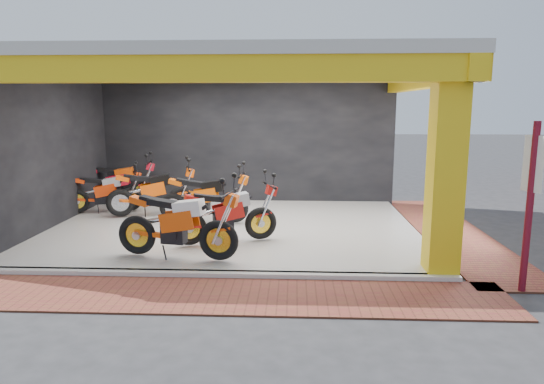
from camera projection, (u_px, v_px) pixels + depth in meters
The scene contains 18 objects.
ground at pixel (220, 258), 8.88m from camera, with size 80.00×80.00×0.00m, color #2D2D30.
showroom_floor at pixel (234, 228), 10.84m from camera, with size 8.00×6.00×0.10m, color white.
showroom_ceiling at pixel (231, 65), 10.22m from camera, with size 8.40×6.40×0.20m, color beige.
back_wall at pixel (247, 142), 13.59m from camera, with size 8.20×0.20×3.50m, color black.
left_wall at pixel (49, 152), 10.73m from camera, with size 0.20×6.20×3.50m, color black.
corner_column at pixel (446, 170), 7.66m from camera, with size 0.50×0.50×3.50m, color yellow.
header_beam_front at pixel (206, 69), 7.32m from camera, with size 8.40×0.30×0.40m, color yellow.
header_beam_right at pixel (422, 79), 10.08m from camera, with size 0.30×6.40×0.40m, color yellow.
floor_kerb at pixel (210, 274), 7.87m from camera, with size 8.00×0.20×0.10m, color white.
paver_front at pixel (201, 295), 7.11m from camera, with size 9.00×1.40×0.03m, color brown.
paver_right at pixel (451, 232), 10.62m from camera, with size 1.40×7.00×0.03m, color brown.
signpost at pixel (530, 201), 7.00m from camera, with size 0.16×0.34×2.54m.
moto_hero at pixel (218, 221), 8.24m from camera, with size 2.36×0.88×1.44m, color #E44909, non-canonical shape.
moto_row_a at pixel (261, 208), 9.57m from camera, with size 2.18×0.81×1.33m, color #B31813, non-canonical shape.
moto_row_b at pixel (234, 195), 10.96m from camera, with size 2.20×0.81×1.34m, color #FF630A, non-canonical shape.
moto_row_c at pixel (143, 179), 13.26m from camera, with size 2.20×0.81×1.34m, color red, non-canonical shape.
moto_row_d at pixel (181, 187), 11.90m from camera, with size 2.23×0.83×1.36m, color #FF580A, non-canonical shape.
moto_row_e at pixel (130, 188), 12.23m from camera, with size 1.96×0.73×1.20m, color #FF3C0A, non-canonical shape.
Camera 1 is at (1.35, -8.48, 2.75)m, focal length 32.00 mm.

